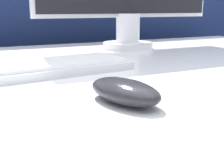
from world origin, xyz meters
TOP-DOWN VIEW (x-y plane):
  - partition_panel at (0.00, 0.73)m, footprint 5.00×0.03m
  - computer_mouse_near at (0.01, -0.15)m, footprint 0.09×0.14m
  - keyboard at (-0.07, 0.10)m, footprint 0.43×0.17m

SIDE VIEW (x-z plane):
  - partition_panel at x=0.00m, z-range 0.00..1.00m
  - keyboard at x=-0.07m, z-range 0.72..0.74m
  - computer_mouse_near at x=0.01m, z-range 0.72..0.75m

